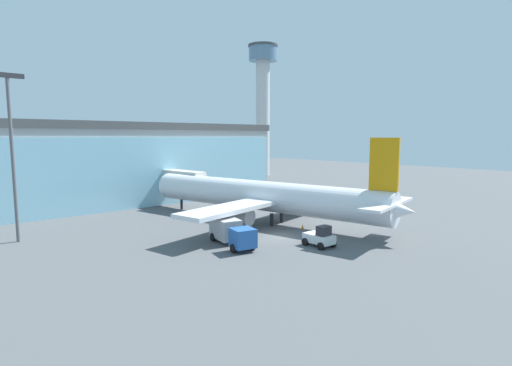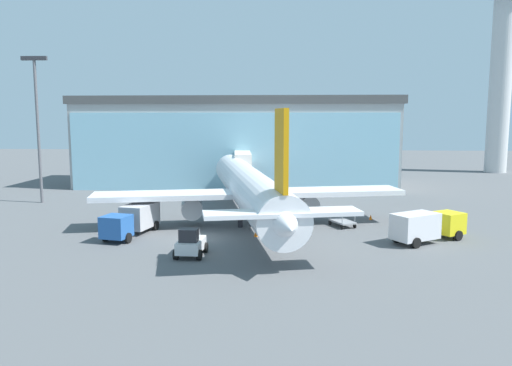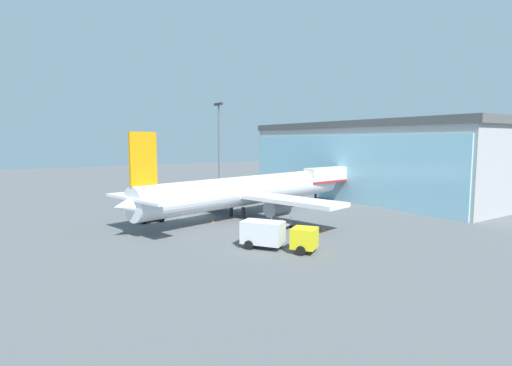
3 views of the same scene
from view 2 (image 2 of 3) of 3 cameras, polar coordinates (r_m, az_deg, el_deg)
ground at (r=45.35m, az=-6.38°, el=-6.28°), size 240.00×240.00×0.00m
terminal_building at (r=79.92m, az=-2.13°, el=4.79°), size 49.54×16.78×13.87m
jet_bridge at (r=70.47m, az=-1.57°, el=2.54°), size 3.63×14.03×6.01m
control_tower at (r=108.81m, az=26.35°, el=13.62°), size 8.63×8.63×38.05m
apron_light_mast at (r=68.09m, az=-23.72°, el=6.95°), size 3.20×0.40×18.18m
airplane at (r=51.14m, az=-0.79°, el=-0.60°), size 31.15×40.09×11.41m
catering_truck at (r=47.37m, az=-13.90°, el=-4.04°), size 3.75×7.60×2.65m
fuel_truck at (r=45.89m, az=18.88°, el=-4.60°), size 7.33×5.80×2.65m
baggage_cart at (r=50.35m, az=9.83°, el=-4.36°), size 2.67×3.22×1.50m
pushback_tug at (r=39.53m, az=-7.49°, el=-6.92°), size 2.29×3.28×2.30m
safety_cone_nose at (r=45.56m, az=-0.03°, el=-5.81°), size 0.36×0.36×0.55m
safety_cone_wingtip at (r=54.26m, az=12.97°, el=-3.83°), size 0.36×0.36×0.55m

